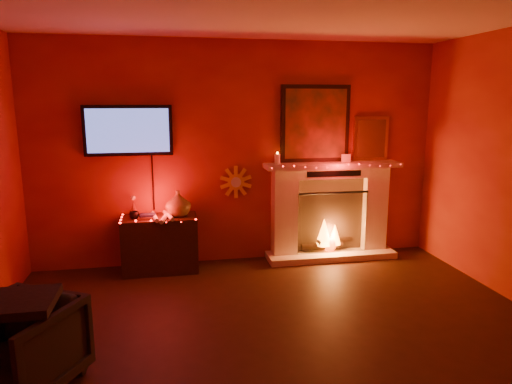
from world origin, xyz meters
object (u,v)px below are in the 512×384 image
at_px(fireplace, 329,201).
at_px(console_table, 161,239).
at_px(sunburst_clock, 236,182).
at_px(armchair, 19,348).
at_px(tv, 128,131).

height_order(fireplace, console_table, fireplace).
distance_m(sunburst_clock, armchair, 3.09).
relative_size(tv, console_table, 1.29).
height_order(sunburst_clock, armchair, sunburst_clock).
bearing_deg(sunburst_clock, tv, -178.76).
height_order(console_table, armchair, console_table).
xyz_separation_m(tv, console_table, (0.33, -0.19, -1.26)).
bearing_deg(fireplace, console_table, -176.49).
bearing_deg(fireplace, sunburst_clock, 175.63).
relative_size(tv, sunburst_clock, 3.10).
relative_size(tv, armchair, 1.76).
relative_size(fireplace, sunburst_clock, 5.45).
xyz_separation_m(fireplace, tv, (-2.44, 0.06, 0.92)).
distance_m(tv, console_table, 1.32).
height_order(sunburst_clock, console_table, sunburst_clock).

